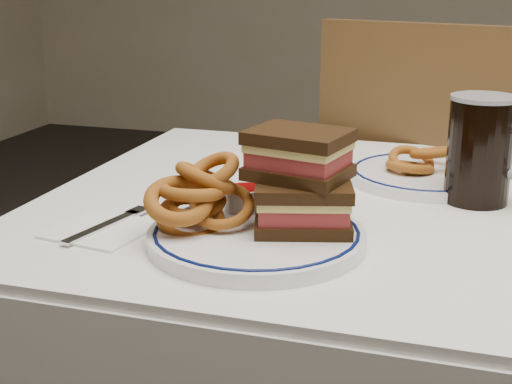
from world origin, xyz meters
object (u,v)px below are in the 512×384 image
(chair_far, at_px, (431,216))
(main_plate, at_px, (256,236))
(beer_mug, at_px, (482,149))
(far_plate, at_px, (425,175))
(reuben_sandwich, at_px, (301,180))

(chair_far, xyz_separation_m, main_plate, (-0.19, -0.79, 0.22))
(chair_far, height_order, beer_mug, chair_far)
(far_plate, bearing_deg, chair_far, 90.24)
(reuben_sandwich, xyz_separation_m, beer_mug, (0.23, 0.25, 0.00))
(reuben_sandwich, distance_m, far_plate, 0.38)
(chair_far, bearing_deg, beer_mug, -80.04)
(main_plate, distance_m, reuben_sandwich, 0.10)
(chair_far, xyz_separation_m, far_plate, (0.00, -0.42, 0.22))
(main_plate, height_order, reuben_sandwich, reuben_sandwich)
(beer_mug, relative_size, far_plate, 0.64)
(main_plate, bearing_deg, reuben_sandwich, 32.50)
(beer_mug, height_order, far_plate, beer_mug)
(main_plate, relative_size, far_plate, 1.11)
(chair_far, relative_size, reuben_sandwich, 6.30)
(chair_far, bearing_deg, reuben_sandwich, -100.44)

